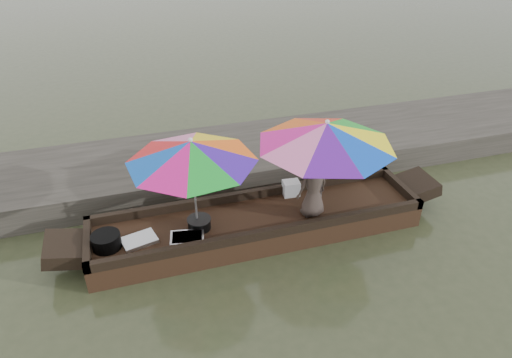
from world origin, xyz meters
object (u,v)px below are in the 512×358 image
object	(u,v)px
charcoal_grill	(199,224)
tray_scallop	(139,240)
vendor	(313,186)
cooking_pot	(106,241)
tray_crayfish	(187,239)
boat_hull	(258,225)
umbrella_bow	(194,185)
umbrella_stern	(324,165)
supply_bag	(291,188)

from	to	relation	value
charcoal_grill	tray_scallop	bearing A→B (deg)	-175.86
tray_scallop	vendor	world-z (taller)	vendor
cooking_pot	vendor	size ratio (longest dim) A/B	0.40
tray_crayfish	charcoal_grill	size ratio (longest dim) A/B	1.42
vendor	charcoal_grill	bearing A→B (deg)	-15.77
boat_hull	vendor	world-z (taller)	vendor
umbrella_bow	umbrella_stern	distance (m)	2.07
boat_hull	umbrella_stern	size ratio (longest dim) A/B	2.45
cooking_pot	tray_scallop	distance (m)	0.47
boat_hull	tray_scallop	distance (m)	1.90
charcoal_grill	supply_bag	xyz separation A→B (m)	(1.70, 0.48, 0.05)
tray_scallop	umbrella_bow	world-z (taller)	umbrella_bow
boat_hull	supply_bag	distance (m)	0.92
vendor	boat_hull	bearing A→B (deg)	-23.01
tray_crayfish	charcoal_grill	distance (m)	0.35
charcoal_grill	umbrella_bow	xyz separation A→B (m)	(-0.03, 0.03, 0.69)
tray_crayfish	supply_bag	distance (m)	2.07
cooking_pot	umbrella_stern	bearing A→B (deg)	1.31
supply_bag	tray_scallop	bearing A→B (deg)	-168.25
cooking_pot	vendor	world-z (taller)	vendor
boat_hull	charcoal_grill	world-z (taller)	charcoal_grill
tray_crayfish	supply_bag	size ratio (longest dim) A/B	1.78
cooking_pot	umbrella_bow	xyz separation A→B (m)	(1.36, 0.08, 0.66)
supply_bag	umbrella_bow	size ratio (longest dim) A/B	0.15
cooking_pot	umbrella_stern	xyz separation A→B (m)	(3.43, 0.08, 0.66)
umbrella_bow	cooking_pot	bearing A→B (deg)	-176.69
tray_scallop	umbrella_bow	bearing A→B (deg)	6.05
boat_hull	supply_bag	xyz separation A→B (m)	(0.74, 0.45, 0.30)
vendor	cooking_pot	bearing A→B (deg)	-12.75
boat_hull	umbrella_stern	distance (m)	1.45
tray_crayfish	tray_scallop	xyz separation A→B (m)	(-0.69, 0.19, -0.01)
boat_hull	tray_scallop	size ratio (longest dim) A/B	10.68
cooking_pot	umbrella_bow	bearing A→B (deg)	3.31
cooking_pot	umbrella_bow	world-z (taller)	umbrella_bow
cooking_pot	charcoal_grill	world-z (taller)	cooking_pot
tray_crayfish	charcoal_grill	world-z (taller)	charcoal_grill
charcoal_grill	vendor	bearing A→B (deg)	-4.89
tray_crayfish	tray_scallop	size ratio (longest dim) A/B	1.00
cooking_pot	supply_bag	world-z (taller)	supply_bag
tray_scallop	umbrella_stern	bearing A→B (deg)	1.84
charcoal_grill	supply_bag	bearing A→B (deg)	15.74
boat_hull	cooking_pot	world-z (taller)	cooking_pot
tray_crayfish	umbrella_bow	xyz separation A→B (m)	(0.21, 0.29, 0.73)
charcoal_grill	umbrella_bow	distance (m)	0.69
boat_hull	tray_crayfish	world-z (taller)	tray_crayfish
umbrella_stern	umbrella_bow	bearing A→B (deg)	180.00
charcoal_grill	vendor	world-z (taller)	vendor
tray_crayfish	vendor	distance (m)	2.11
umbrella_bow	umbrella_stern	size ratio (longest dim) A/B	0.87
charcoal_grill	umbrella_stern	size ratio (longest dim) A/B	0.16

